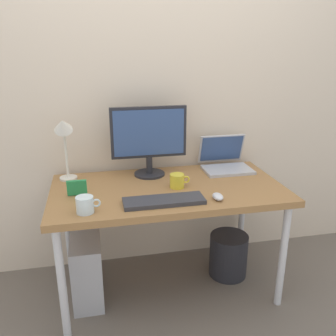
{
  "coord_description": "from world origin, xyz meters",
  "views": [
    {
      "loc": [
        -0.42,
        -1.95,
        1.52
      ],
      "look_at": [
        0.0,
        0.0,
        0.84
      ],
      "focal_mm": 38.13,
      "sensor_mm": 36.0,
      "label": 1
    }
  ],
  "objects_px": {
    "desk": "(168,196)",
    "desk_lamp": "(64,135)",
    "laptop": "(225,161)",
    "keyboard": "(164,201)",
    "photo_frame": "(77,188)",
    "wastebasket": "(228,255)",
    "monitor": "(149,137)",
    "computer_tower": "(87,269)",
    "mouse": "(218,197)",
    "coffee_mug": "(177,181)",
    "glass_cup": "(85,205)"
  },
  "relations": [
    {
      "from": "mouse",
      "to": "computer_tower",
      "type": "distance_m",
      "value": 0.94
    },
    {
      "from": "desk_lamp",
      "to": "computer_tower",
      "type": "xyz_separation_m",
      "value": [
        0.08,
        -0.23,
        -0.8
      ]
    },
    {
      "from": "laptop",
      "to": "glass_cup",
      "type": "xyz_separation_m",
      "value": [
        -0.94,
        -0.51,
        -0.01
      ]
    },
    {
      "from": "computer_tower",
      "to": "wastebasket",
      "type": "bearing_deg",
      "value": 2.92
    },
    {
      "from": "desk",
      "to": "computer_tower",
      "type": "xyz_separation_m",
      "value": [
        -0.51,
        0.0,
        -0.45
      ]
    },
    {
      "from": "mouse",
      "to": "coffee_mug",
      "type": "height_order",
      "value": "coffee_mug"
    },
    {
      "from": "photo_frame",
      "to": "wastebasket",
      "type": "height_order",
      "value": "photo_frame"
    },
    {
      "from": "monitor",
      "to": "desk_lamp",
      "type": "bearing_deg",
      "value": 179.95
    },
    {
      "from": "coffee_mug",
      "to": "mouse",
      "type": "bearing_deg",
      "value": -51.3
    },
    {
      "from": "monitor",
      "to": "laptop",
      "type": "height_order",
      "value": "monitor"
    },
    {
      "from": "desk_lamp",
      "to": "mouse",
      "type": "distance_m",
      "value": 0.99
    },
    {
      "from": "desk_lamp",
      "to": "mouse",
      "type": "height_order",
      "value": "desk_lamp"
    },
    {
      "from": "monitor",
      "to": "wastebasket",
      "type": "relative_size",
      "value": 1.61
    },
    {
      "from": "coffee_mug",
      "to": "wastebasket",
      "type": "relative_size",
      "value": 0.41
    },
    {
      "from": "monitor",
      "to": "desk",
      "type": "bearing_deg",
      "value": -71.9
    },
    {
      "from": "keyboard",
      "to": "photo_frame",
      "type": "xyz_separation_m",
      "value": [
        -0.46,
        0.2,
        0.04
      ]
    },
    {
      "from": "desk_lamp",
      "to": "computer_tower",
      "type": "bearing_deg",
      "value": -70.53
    },
    {
      "from": "computer_tower",
      "to": "wastebasket",
      "type": "relative_size",
      "value": 1.4
    },
    {
      "from": "desk",
      "to": "desk_lamp",
      "type": "bearing_deg",
      "value": 158.75
    },
    {
      "from": "monitor",
      "to": "glass_cup",
      "type": "relative_size",
      "value": 3.88
    },
    {
      "from": "laptop",
      "to": "keyboard",
      "type": "distance_m",
      "value": 0.71
    },
    {
      "from": "mouse",
      "to": "wastebasket",
      "type": "height_order",
      "value": "mouse"
    },
    {
      "from": "glass_cup",
      "to": "mouse",
      "type": "bearing_deg",
      "value": 1.2
    },
    {
      "from": "glass_cup",
      "to": "computer_tower",
      "type": "xyz_separation_m",
      "value": [
        -0.03,
        0.26,
        -0.55
      ]
    },
    {
      "from": "mouse",
      "to": "photo_frame",
      "type": "distance_m",
      "value": 0.79
    },
    {
      "from": "mouse",
      "to": "glass_cup",
      "type": "bearing_deg",
      "value": -178.8
    },
    {
      "from": "photo_frame",
      "to": "computer_tower",
      "type": "xyz_separation_m",
      "value": [
        0.02,
        0.03,
        -0.55
      ]
    },
    {
      "from": "desk",
      "to": "desk_lamp",
      "type": "height_order",
      "value": "desk_lamp"
    },
    {
      "from": "glass_cup",
      "to": "photo_frame",
      "type": "distance_m",
      "value": 0.24
    },
    {
      "from": "laptop",
      "to": "desk_lamp",
      "type": "height_order",
      "value": "desk_lamp"
    },
    {
      "from": "desk",
      "to": "wastebasket",
      "type": "distance_m",
      "value": 0.67
    },
    {
      "from": "desk",
      "to": "photo_frame",
      "type": "relative_size",
      "value": 12.61
    },
    {
      "from": "wastebasket",
      "to": "desk_lamp",
      "type": "bearing_deg",
      "value": 170.24
    },
    {
      "from": "photo_frame",
      "to": "keyboard",
      "type": "bearing_deg",
      "value": -23.62
    },
    {
      "from": "glass_cup",
      "to": "photo_frame",
      "type": "height_order",
      "value": "photo_frame"
    },
    {
      "from": "laptop",
      "to": "photo_frame",
      "type": "distance_m",
      "value": 1.02
    },
    {
      "from": "computer_tower",
      "to": "wastebasket",
      "type": "distance_m",
      "value": 0.96
    },
    {
      "from": "mouse",
      "to": "glass_cup",
      "type": "distance_m",
      "value": 0.71
    },
    {
      "from": "keyboard",
      "to": "coffee_mug",
      "type": "relative_size",
      "value": 3.61
    },
    {
      "from": "laptop",
      "to": "computer_tower",
      "type": "height_order",
      "value": "laptop"
    },
    {
      "from": "photo_frame",
      "to": "desk_lamp",
      "type": "bearing_deg",
      "value": 104.1
    },
    {
      "from": "monitor",
      "to": "photo_frame",
      "type": "xyz_separation_m",
      "value": [
        -0.46,
        -0.25,
        -0.21
      ]
    },
    {
      "from": "glass_cup",
      "to": "photo_frame",
      "type": "relative_size",
      "value": 1.13
    },
    {
      "from": "desk",
      "to": "laptop",
      "type": "height_order",
      "value": "laptop"
    },
    {
      "from": "desk",
      "to": "monitor",
      "type": "relative_size",
      "value": 2.86
    },
    {
      "from": "desk_lamp",
      "to": "photo_frame",
      "type": "relative_size",
      "value": 3.84
    },
    {
      "from": "keyboard",
      "to": "desk_lamp",
      "type": "bearing_deg",
      "value": 139.1
    },
    {
      "from": "photo_frame",
      "to": "monitor",
      "type": "bearing_deg",
      "value": 28.97
    },
    {
      "from": "monitor",
      "to": "coffee_mug",
      "type": "bearing_deg",
      "value": -62.79
    },
    {
      "from": "wastebasket",
      "to": "coffee_mug",
      "type": "bearing_deg",
      "value": -169.36
    }
  ]
}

